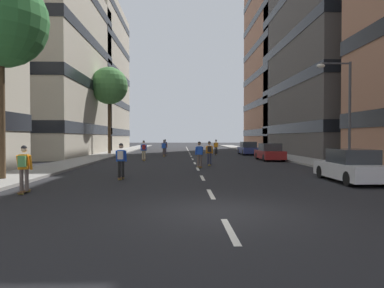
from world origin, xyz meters
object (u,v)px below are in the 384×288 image
at_px(parked_car_mid, 270,153).
at_px(skater_4, 216,146).
at_px(parked_car_far, 351,167).
at_px(skater_0, 199,153).
at_px(skater_5, 121,159).
at_px(parked_car_near, 248,149).
at_px(street_tree_mid, 109,86).
at_px(skater_3, 165,145).
at_px(streetlamp_right, 344,103).
at_px(skater_1, 164,147).
at_px(skater_6, 24,166).
at_px(street_tree_near, 0,21).
at_px(skater_8, 165,146).
at_px(skater_7, 209,152).
at_px(skater_2, 144,149).

xyz_separation_m(parked_car_mid, skater_4, (-3.76, 10.10, 0.29)).
xyz_separation_m(parked_car_far, skater_0, (-6.61, 7.73, 0.29)).
distance_m(parked_car_mid, skater_5, 17.26).
height_order(parked_car_near, street_tree_mid, street_tree_mid).
distance_m(skater_0, skater_3, 22.79).
xyz_separation_m(streetlamp_right, skater_1, (-11.70, 16.20, -3.15)).
distance_m(parked_car_far, skater_1, 23.40).
height_order(streetlamp_right, skater_6, streetlamp_right).
height_order(parked_car_far, street_tree_near, street_tree_near).
relative_size(street_tree_near, streetlamp_right, 1.47).
bearing_deg(parked_car_far, streetlamp_right, 68.17).
xyz_separation_m(parked_car_far, skater_8, (-9.70, 24.34, 0.29)).
distance_m(parked_car_far, skater_7, 11.15).
xyz_separation_m(parked_car_far, streetlamp_right, (2.05, 5.11, 3.44)).
bearing_deg(skater_3, street_tree_near, -102.04).
xyz_separation_m(street_tree_mid, skater_3, (6.30, 4.87, -7.04)).
distance_m(streetlamp_right, skater_6, 17.86).
distance_m(street_tree_mid, streetlamp_right, 27.60).
height_order(parked_car_mid, street_tree_near, street_tree_near).
distance_m(skater_2, skater_3, 15.41).
bearing_deg(skater_7, skater_3, 101.33).
bearing_deg(street_tree_mid, skater_4, -2.17).
distance_m(skater_0, skater_7, 1.98).
bearing_deg(skater_7, street_tree_near, -139.91).
bearing_deg(skater_2, street_tree_near, -109.86).
height_order(street_tree_mid, skater_0, street_tree_mid).
height_order(skater_1, skater_5, same).
relative_size(parked_car_near, street_tree_mid, 0.44).
bearing_deg(skater_7, skater_1, 108.17).
distance_m(parked_car_mid, skater_8, 13.59).
relative_size(skater_0, skater_3, 1.00).
distance_m(skater_1, skater_5, 19.97).
bearing_deg(skater_2, skater_8, 81.43).
distance_m(parked_car_far, skater_4, 25.21).
relative_size(streetlamp_right, skater_0, 3.65).
bearing_deg(skater_3, parked_car_mid, -57.22).
bearing_deg(skater_1, street_tree_near, -107.76).
bearing_deg(skater_6, skater_4, 70.44).
distance_m(street_tree_mid, skater_8, 9.67).
xyz_separation_m(skater_6, skater_8, (3.93, 27.20, -0.03)).
relative_size(street_tree_near, street_tree_mid, 0.94).
height_order(skater_0, skater_3, same).
bearing_deg(parked_car_near, street_tree_mid, 177.87).
relative_size(skater_1, skater_8, 1.00).
xyz_separation_m(skater_1, skater_5, (-1.15, -19.94, 0.03)).
bearing_deg(skater_7, skater_0, -114.73).
bearing_deg(skater_6, street_tree_near, 126.14).
bearing_deg(skater_4, street_tree_near, -117.29).
bearing_deg(skater_2, skater_7, -45.19).
distance_m(skater_0, skater_1, 13.91).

